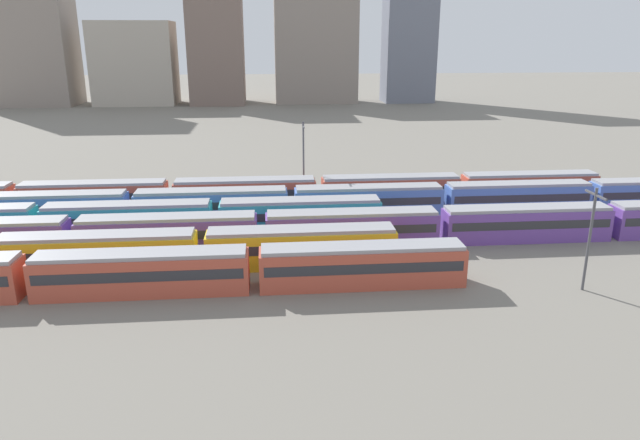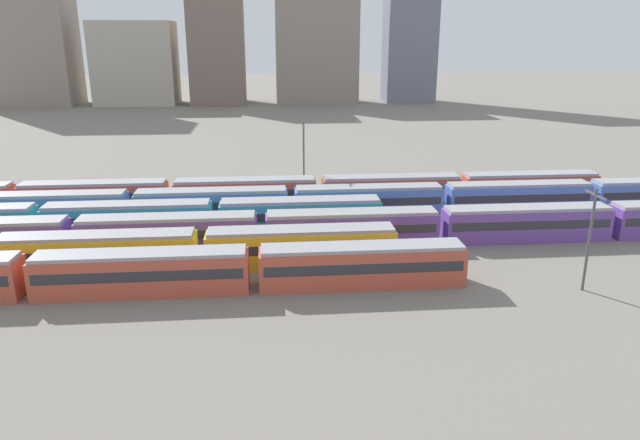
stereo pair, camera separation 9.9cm
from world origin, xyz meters
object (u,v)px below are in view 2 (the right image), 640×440
at_px(catenary_pole_1, 304,157).
at_px(train_track_5, 246,193).
at_px(catenary_pole_0, 590,234).
at_px(train_track_0, 142,272).
at_px(train_track_1, 98,253).
at_px(train_track_3, 129,219).
at_px(train_track_4, 368,201).
at_px(train_track_2, 352,228).

bearing_deg(catenary_pole_1, train_track_5, -158.78).
bearing_deg(catenary_pole_0, train_track_0, 175.87).
xyz_separation_m(train_track_1, train_track_5, (12.93, 20.80, 0.00)).
bearing_deg(train_track_3, train_track_1, -92.82).
xyz_separation_m(train_track_0, catenary_pole_0, (37.83, -2.73, 3.19)).
bearing_deg(train_track_1, train_track_4, 29.10).
relative_size(train_track_5, catenary_pole_1, 8.91).
bearing_deg(train_track_5, catenary_pole_1, 21.22).
xyz_separation_m(train_track_3, catenary_pole_1, (20.12, 13.39, 3.91)).
relative_size(train_track_0, train_track_4, 0.60).
bearing_deg(catenary_pole_1, train_track_3, -146.36).
relative_size(train_track_3, catenary_pole_1, 5.31).
relative_size(train_track_3, train_track_4, 0.60).
distance_m(train_track_5, catenary_pole_0, 41.61).
distance_m(train_track_1, train_track_5, 24.49).
relative_size(train_track_3, train_track_5, 0.60).
height_order(train_track_0, train_track_4, same).
distance_m(train_track_1, train_track_4, 32.08).
bearing_deg(train_track_3, catenary_pole_1, 33.64).
height_order(train_track_2, catenary_pole_0, catenary_pole_0).
relative_size(train_track_5, catenary_pole_0, 10.26).
height_order(train_track_3, train_track_5, same).
relative_size(train_track_1, train_track_5, 0.60).
distance_m(train_track_1, catenary_pole_0, 43.71).
distance_m(train_track_0, train_track_3, 16.24).
xyz_separation_m(train_track_5, catenary_pole_0, (29.93, -28.73, 3.19)).
bearing_deg(train_track_2, catenary_pole_1, 101.75).
distance_m(train_track_2, catenary_pole_0, 22.80).
xyz_separation_m(train_track_4, train_track_5, (-15.09, 5.20, 0.00)).
bearing_deg(catenary_pole_0, train_track_1, 169.52).
bearing_deg(train_track_3, train_track_5, 39.94).
xyz_separation_m(train_track_5, catenary_pole_1, (7.70, 2.99, 3.91)).
height_order(catenary_pole_0, catenary_pole_1, catenary_pole_1).
relative_size(train_track_2, train_track_3, 1.68).
xyz_separation_m(train_track_0, train_track_1, (-5.03, 5.20, 0.00)).
xyz_separation_m(train_track_0, catenary_pole_1, (15.60, 28.99, 3.91)).
relative_size(train_track_2, catenary_pole_0, 10.26).
distance_m(train_track_2, train_track_3, 24.55).
relative_size(train_track_0, train_track_5, 0.60).
distance_m(train_track_2, train_track_4, 10.98).
distance_m(train_track_0, catenary_pole_0, 38.06).
relative_size(train_track_1, catenary_pole_0, 6.12).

